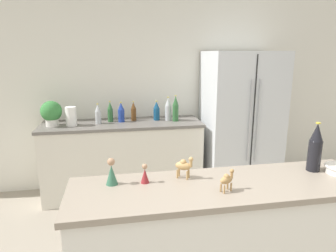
# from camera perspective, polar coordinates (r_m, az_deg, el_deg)

# --- Properties ---
(wall_back) EXTENTS (8.00, 0.06, 2.55)m
(wall_back) POSITION_cam_1_polar(r_m,az_deg,el_deg) (4.02, -2.91, 6.69)
(wall_back) COLOR silver
(wall_back) RESTS_ON ground_plane
(back_counter) EXTENTS (1.95, 0.63, 0.93)m
(back_counter) POSITION_cam_1_polar(r_m,az_deg,el_deg) (3.86, -8.47, -6.10)
(back_counter) COLOR silver
(back_counter) RESTS_ON ground_plane
(refrigerator) EXTENTS (0.92, 0.74, 1.79)m
(refrigerator) POSITION_cam_1_polar(r_m,az_deg,el_deg) (4.00, 13.59, 0.75)
(refrigerator) COLOR silver
(refrigerator) RESTS_ON ground_plane
(potted_plant) EXTENTS (0.24, 0.24, 0.30)m
(potted_plant) POSITION_cam_1_polar(r_m,az_deg,el_deg) (3.72, -21.34, 2.42)
(potted_plant) COLOR silver
(potted_plant) RESTS_ON back_counter
(paper_towel_roll) EXTENTS (0.12, 0.12, 0.23)m
(paper_towel_roll) POSITION_cam_1_polar(r_m,az_deg,el_deg) (3.67, -17.99, 1.75)
(paper_towel_roll) COLOR white
(paper_towel_roll) RESTS_ON back_counter
(back_bottle_0) EXTENTS (0.07, 0.07, 0.26)m
(back_bottle_0) POSITION_cam_1_polar(r_m,az_deg,el_deg) (3.78, -10.95, 2.64)
(back_bottle_0) COLOR #2D6033
(back_bottle_0) RESTS_ON back_counter
(back_bottle_1) EXTENTS (0.07, 0.07, 0.24)m
(back_bottle_1) POSITION_cam_1_polar(r_m,az_deg,el_deg) (3.80, -6.58, 2.77)
(back_bottle_1) COLOR brown
(back_bottle_1) RESTS_ON back_counter
(back_bottle_2) EXTENTS (0.08, 0.08, 0.25)m
(back_bottle_2) POSITION_cam_1_polar(r_m,az_deg,el_deg) (3.74, -8.91, 2.56)
(back_bottle_2) COLOR navy
(back_bottle_2) RESTS_ON back_counter
(back_bottle_3) EXTENTS (0.07, 0.07, 0.25)m
(back_bottle_3) POSITION_cam_1_polar(r_m,az_deg,el_deg) (3.70, -13.19, 2.21)
(back_bottle_3) COLOR #B2B7BC
(back_bottle_3) RESTS_ON back_counter
(back_bottle_4) EXTENTS (0.07, 0.07, 0.32)m
(back_bottle_4) POSITION_cam_1_polar(r_m,az_deg,el_deg) (3.74, 1.45, 3.29)
(back_bottle_4) COLOR #2D6033
(back_bottle_4) RESTS_ON back_counter
(back_bottle_5) EXTENTS (0.08, 0.08, 0.30)m
(back_bottle_5) POSITION_cam_1_polar(r_m,az_deg,el_deg) (3.78, 0.02, 3.23)
(back_bottle_5) COLOR #B2B7BC
(back_bottle_5) RESTS_ON back_counter
(back_bottle_6) EXTENTS (0.08, 0.08, 0.25)m
(back_bottle_6) POSITION_cam_1_polar(r_m,az_deg,el_deg) (3.80, -2.20, 2.88)
(back_bottle_6) COLOR navy
(back_bottle_6) RESTS_ON back_counter
(wine_bottle) EXTENTS (0.08, 0.08, 0.32)m
(wine_bottle) POSITION_cam_1_polar(r_m,az_deg,el_deg) (2.15, 26.24, -3.76)
(wine_bottle) COLOR black
(wine_bottle) RESTS_ON bar_counter
(camel_figurine) EXTENTS (0.10, 0.08, 0.12)m
(camel_figurine) POSITION_cam_1_polar(r_m,az_deg,el_deg) (1.70, 11.15, -9.91)
(camel_figurine) COLOR #A87F4C
(camel_figurine) RESTS_ON bar_counter
(camel_figurine_second) EXTENTS (0.11, 0.09, 0.14)m
(camel_figurine_second) POSITION_cam_1_polar(r_m,az_deg,el_deg) (1.84, 3.05, -7.50)
(camel_figurine_second) COLOR tan
(camel_figurine_second) RESTS_ON bar_counter
(wise_man_figurine_crimson) EXTENTS (0.05, 0.05, 0.12)m
(wise_man_figurine_crimson) POSITION_cam_1_polar(r_m,az_deg,el_deg) (1.79, -4.43, -9.22)
(wise_man_figurine_crimson) COLOR maroon
(wise_man_figurine_crimson) RESTS_ON bar_counter
(wise_man_figurine_purple) EXTENTS (0.07, 0.07, 0.16)m
(wise_man_figurine_purple) POSITION_cam_1_polar(r_m,az_deg,el_deg) (1.79, -10.71, -8.82)
(wise_man_figurine_purple) COLOR #33664C
(wise_man_figurine_purple) RESTS_ON bar_counter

